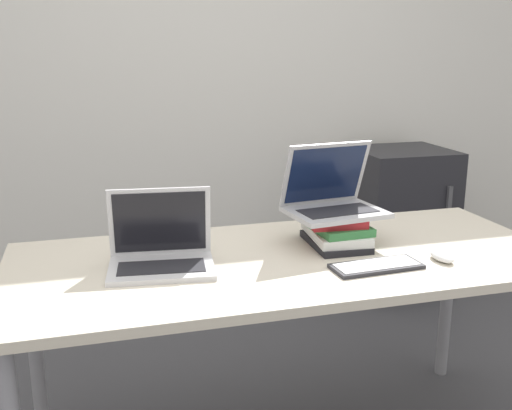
{
  "coord_description": "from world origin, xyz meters",
  "views": [
    {
      "loc": [
        -0.6,
        -1.36,
        1.4
      ],
      "look_at": [
        -0.11,
        0.39,
        0.92
      ],
      "focal_mm": 42.0,
      "sensor_mm": 36.0,
      "label": 1
    }
  ],
  "objects_px": {
    "wireless_keyboard": "(376,266)",
    "mini_fridge": "(399,221)",
    "book_stack": "(335,229)",
    "mouse": "(442,256)",
    "laptop_left": "(161,252)",
    "laptop_on_books": "(332,199)"
  },
  "relations": [
    {
      "from": "wireless_keyboard",
      "to": "mouse",
      "type": "bearing_deg",
      "value": 1.5
    },
    {
      "from": "wireless_keyboard",
      "to": "mini_fridge",
      "type": "height_order",
      "value": "mini_fridge"
    },
    {
      "from": "mini_fridge",
      "to": "book_stack",
      "type": "bearing_deg",
      "value": -127.88
    },
    {
      "from": "mini_fridge",
      "to": "mouse",
      "type": "bearing_deg",
      "value": -114.51
    },
    {
      "from": "wireless_keyboard",
      "to": "mini_fridge",
      "type": "bearing_deg",
      "value": 58.34
    },
    {
      "from": "laptop_left",
      "to": "laptop_on_books",
      "type": "relative_size",
      "value": 1.0
    },
    {
      "from": "laptop_on_books",
      "to": "mouse",
      "type": "xyz_separation_m",
      "value": [
        0.27,
        -0.27,
        -0.14
      ]
    },
    {
      "from": "laptop_left",
      "to": "mouse",
      "type": "distance_m",
      "value": 0.89
    },
    {
      "from": "wireless_keyboard",
      "to": "laptop_on_books",
      "type": "bearing_deg",
      "value": 96.99
    },
    {
      "from": "laptop_left",
      "to": "laptop_on_books",
      "type": "xyz_separation_m",
      "value": [
        0.6,
        0.09,
        0.11
      ]
    },
    {
      "from": "book_stack",
      "to": "mini_fridge",
      "type": "xyz_separation_m",
      "value": [
        0.91,
        1.18,
        -0.37
      ]
    },
    {
      "from": "laptop_on_books",
      "to": "mouse",
      "type": "relative_size",
      "value": 3.25
    },
    {
      "from": "book_stack",
      "to": "mouse",
      "type": "relative_size",
      "value": 2.75
    },
    {
      "from": "book_stack",
      "to": "mini_fridge",
      "type": "bearing_deg",
      "value": 52.12
    },
    {
      "from": "laptop_on_books",
      "to": "mouse",
      "type": "height_order",
      "value": "laptop_on_books"
    },
    {
      "from": "book_stack",
      "to": "wireless_keyboard",
      "type": "height_order",
      "value": "book_stack"
    },
    {
      "from": "mini_fridge",
      "to": "wireless_keyboard",
      "type": "bearing_deg",
      "value": -121.66
    },
    {
      "from": "laptop_on_books",
      "to": "mini_fridge",
      "type": "xyz_separation_m",
      "value": [
        0.92,
        1.15,
        -0.47
      ]
    },
    {
      "from": "wireless_keyboard",
      "to": "mini_fridge",
      "type": "distance_m",
      "value": 1.71
    },
    {
      "from": "laptop_on_books",
      "to": "mouse",
      "type": "bearing_deg",
      "value": -45.67
    },
    {
      "from": "laptop_left",
      "to": "book_stack",
      "type": "xyz_separation_m",
      "value": [
        0.6,
        0.07,
        0.0
      ]
    },
    {
      "from": "book_stack",
      "to": "wireless_keyboard",
      "type": "bearing_deg",
      "value": -83.0
    }
  ]
}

